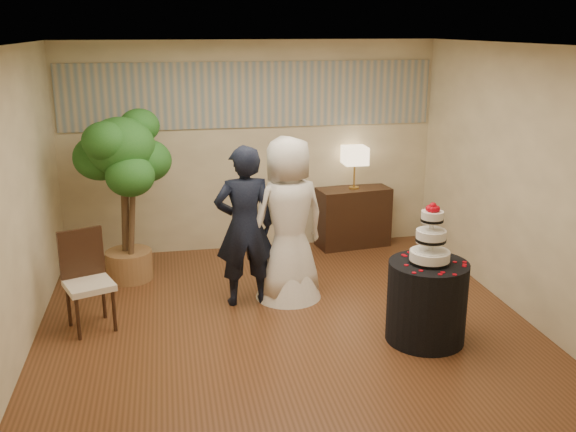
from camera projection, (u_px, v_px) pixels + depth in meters
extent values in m
cube|color=brown|center=(286.00, 324.00, 6.63)|extent=(5.00, 5.00, 0.00)
cube|color=white|center=(285.00, 45.00, 5.83)|extent=(5.00, 5.00, 0.00)
cube|color=beige|center=(251.00, 148.00, 8.58)|extent=(5.00, 0.06, 2.80)
cube|color=beige|center=(362.00, 295.00, 3.88)|extent=(5.00, 0.06, 2.80)
cube|color=beige|center=(14.00, 207.00, 5.78)|extent=(0.06, 5.00, 2.80)
cube|color=beige|center=(521.00, 182.00, 6.68)|extent=(0.06, 5.00, 2.80)
cube|color=#9A9D91|center=(251.00, 95.00, 8.37)|extent=(4.90, 0.02, 0.85)
imported|color=black|center=(245.00, 226.00, 6.91)|extent=(0.67, 0.46, 1.78)
imported|color=white|center=(288.00, 219.00, 7.06)|extent=(1.09, 0.98, 1.84)
cylinder|color=black|center=(427.00, 302.00, 6.21)|extent=(0.78, 0.78, 0.80)
cube|color=black|center=(353.00, 217.00, 8.92)|extent=(1.04, 0.57, 0.82)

